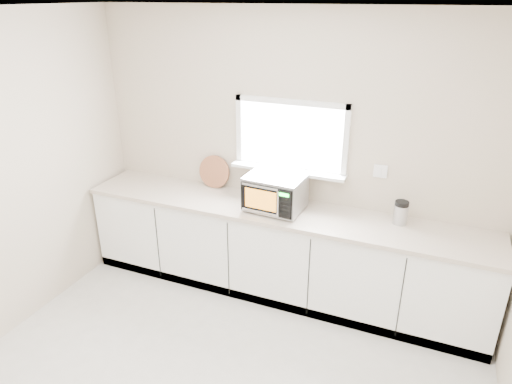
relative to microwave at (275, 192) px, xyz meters
The scene contains 7 objects.
back_wall 0.42m from the microwave, 83.95° to the left, with size 4.00×0.17×2.70m.
cabinets 0.66m from the microwave, 41.35° to the left, with size 3.92×0.60×0.88m, color white.
countertop 0.20m from the microwave, 30.35° to the left, with size 3.92×0.64×0.04m, color beige.
microwave is the anchor object (origin of this frame).
knife_block 0.23m from the microwave, 149.70° to the left, with size 0.14×0.22×0.29m.
cutting_board 0.82m from the microwave, 160.68° to the left, with size 0.34×0.34×0.02m, color #AF6B43.
coffee_grinder 1.13m from the microwave, ahead, with size 0.15×0.15×0.22m.
Camera 1 is at (1.28, -1.96, 2.78)m, focal length 32.00 mm.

